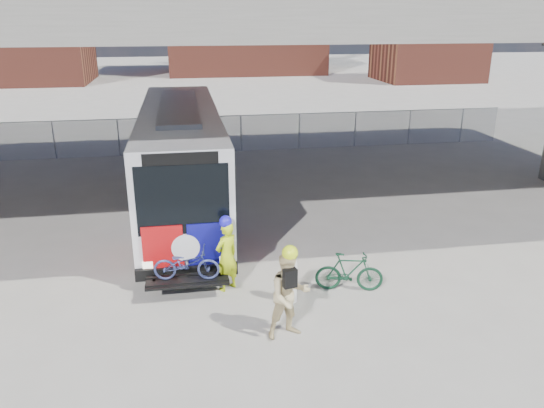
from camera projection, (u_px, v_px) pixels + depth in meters
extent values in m
plane|color=#9E9991|center=(254.00, 248.00, 15.75)|extent=(160.00, 160.00, 0.00)
cube|color=silver|center=(181.00, 155.00, 18.46)|extent=(2.55, 12.00, 3.20)
cube|color=black|center=(180.00, 134.00, 18.71)|extent=(2.61, 11.00, 1.28)
cube|color=black|center=(183.00, 199.00, 12.81)|extent=(2.24, 0.12, 1.76)
cube|color=black|center=(180.00, 158.00, 12.46)|extent=(1.78, 0.12, 0.30)
cube|color=black|center=(187.00, 271.00, 13.35)|extent=(2.55, 0.20, 0.30)
cube|color=#AE0D10|center=(163.00, 249.00, 13.07)|extent=(1.00, 0.08, 1.20)
cube|color=navy|center=(208.00, 246.00, 13.24)|extent=(1.00, 0.08, 1.20)
cylinder|color=silver|center=(186.00, 247.00, 13.14)|extent=(0.70, 0.06, 0.70)
cube|color=gray|center=(179.00, 107.00, 17.90)|extent=(1.28, 7.20, 0.14)
cube|color=black|center=(187.00, 280.00, 12.88)|extent=(2.00, 0.70, 0.06)
cylinder|color=black|center=(144.00, 246.00, 14.68)|extent=(0.30, 1.00, 1.00)
cylinder|color=black|center=(227.00, 240.00, 15.05)|extent=(0.30, 1.00, 1.00)
cylinder|color=black|center=(155.00, 165.00, 22.66)|extent=(0.30, 1.00, 1.00)
cylinder|color=black|center=(209.00, 162.00, 23.03)|extent=(0.30, 1.00, 1.00)
cube|color=#AE0D10|center=(137.00, 212.00, 14.94)|extent=(0.06, 2.60, 1.70)
cube|color=navy|center=(141.00, 194.00, 16.43)|extent=(0.06, 1.40, 1.70)
cube|color=#AE0D10|center=(229.00, 207.00, 15.36)|extent=(0.06, 2.60, 1.70)
cube|color=navy|center=(225.00, 190.00, 16.84)|extent=(0.06, 1.40, 1.70)
imported|color=#38437B|center=(186.00, 264.00, 12.73)|extent=(1.65, 0.77, 0.83)
cube|color=#605E59|center=(235.00, 8.00, 17.20)|extent=(40.00, 16.00, 1.50)
cylinder|color=gray|center=(54.00, 140.00, 25.32)|extent=(0.06, 0.06, 1.80)
cylinder|color=gray|center=(140.00, 137.00, 25.96)|extent=(0.06, 0.06, 1.80)
cylinder|color=gray|center=(221.00, 134.00, 26.59)|extent=(0.06, 0.06, 1.80)
cylinder|color=gray|center=(299.00, 132.00, 27.23)|extent=(0.06, 0.06, 1.80)
cylinder|color=gray|center=(373.00, 129.00, 27.86)|extent=(0.06, 0.06, 1.80)
cylinder|color=gray|center=(444.00, 126.00, 28.50)|extent=(0.06, 0.06, 1.80)
plane|color=gray|center=(221.00, 134.00, 26.59)|extent=(30.00, 0.00, 30.00)
cube|color=gray|center=(221.00, 116.00, 26.28)|extent=(30.00, 0.05, 0.04)
cube|color=brown|center=(14.00, 32.00, 53.00)|extent=(14.00, 10.00, 10.00)
cube|color=brown|center=(244.00, 20.00, 62.97)|extent=(18.00, 12.00, 12.00)
cube|color=brown|center=(429.00, 41.00, 55.36)|extent=(10.00, 8.00, 8.00)
cylinder|color=white|center=(291.00, 283.00, 12.68)|extent=(0.30, 0.30, 0.99)
sphere|color=white|center=(291.00, 264.00, 12.52)|extent=(0.30, 0.30, 0.30)
imported|color=#C8E317|center=(227.00, 256.00, 13.12)|extent=(0.78, 0.74, 1.80)
sphere|color=#2019DB|center=(226.00, 222.00, 12.81)|extent=(0.31, 0.31, 0.31)
imported|color=#CBB682|center=(289.00, 296.00, 11.15)|extent=(1.08, 0.93, 1.93)
sphere|color=#E2FF1A|center=(290.00, 253.00, 10.82)|extent=(0.33, 0.33, 0.33)
cube|color=black|center=(290.00, 278.00, 10.79)|extent=(0.31, 0.22, 0.40)
imported|color=#123A25|center=(349.00, 272.00, 13.18)|extent=(1.75, 0.86, 1.02)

